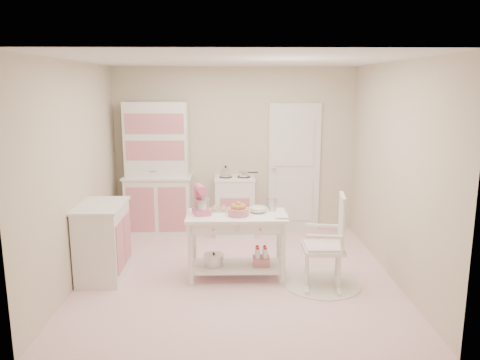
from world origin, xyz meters
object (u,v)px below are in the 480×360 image
Objects in this scene: stand_mixer at (201,200)px; rocking_chair at (323,240)px; hutch at (157,169)px; stove at (235,206)px; work_table at (237,246)px; bread_basket at (238,212)px; base_cabinet at (103,241)px.

rocking_chair is at bearing -29.50° from stand_mixer.
hutch is 1.90m from stand_mixer.
rocking_chair is at bearing -41.70° from hutch.
stand_mixer is at bearing -103.86° from stove.
work_table is at bearing -89.79° from stove.
stand_mixer is 1.36× the size of bread_basket.
hutch is 8.32× the size of bread_basket.
stove is 2.31m from base_cabinet.
stove is at bearing 45.41° from base_cabinet.
base_cabinet is at bearing 176.55° from bread_basket.
rocking_chair is at bearing -10.11° from bread_basket.
stove is (1.20, -0.05, -0.58)m from hutch.
base_cabinet is (-0.42, -1.70, -0.58)m from hutch.
base_cabinet is 1.63m from work_table.
base_cabinet is at bearing 178.26° from work_table.
stand_mixer reaches higher than bread_basket.
stand_mixer is 0.46m from bread_basket.
stove is 0.77× the size of work_table.
stove is at bearing 125.74° from rocking_chair.
rocking_chair is at bearing -5.96° from base_cabinet.
stand_mixer is (1.21, -0.03, 0.51)m from base_cabinet.
work_table is 0.45m from bread_basket.
stand_mixer is at bearing -65.52° from hutch.
bread_basket is at bearing 177.82° from rocking_chair.
bread_basket is (0.44, -0.07, -0.12)m from stand_mixer.
work_table is (1.63, -0.05, -0.06)m from base_cabinet.
stand_mixer reaches higher than work_table.
base_cabinet reaches higher than bread_basket.
work_table is at bearing 111.80° from bread_basket.
work_table is 4.80× the size of bread_basket.
stand_mixer reaches higher than base_cabinet.
bread_basket is at bearing -55.69° from hutch.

